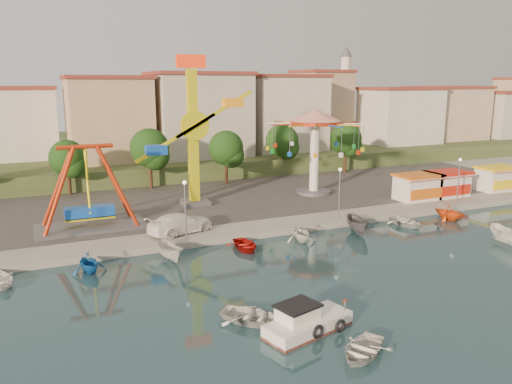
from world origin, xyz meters
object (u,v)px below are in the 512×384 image
wave_swinger (315,133)px  skiff (507,236)px  cabin_motorboat (306,323)px  van (180,223)px  rowboat_a (252,316)px  pirate_ship_ride (88,189)px  kamikaze_tower (198,137)px

wave_swinger → skiff: (6.28, -23.05, -7.39)m
cabin_motorboat → skiff: bearing=0.2°
skiff → van: (-26.10, 13.53, 0.71)m
cabin_motorboat → rowboat_a: bearing=120.7°
rowboat_a → skiff: (26.73, 4.21, 0.40)m
pirate_ship_ride → wave_swinger: size_ratio=0.86×
wave_swinger → skiff: wave_swinger is taller
pirate_ship_ride → skiff: (33.50, -18.56, -3.59)m
pirate_ship_ride → cabin_motorboat: pirate_ship_ride is taller
pirate_ship_ride → wave_swinger: wave_swinger is taller
pirate_ship_ride → rowboat_a: pirate_ship_ride is taller
wave_swinger → cabin_motorboat: size_ratio=2.00×
skiff → van: 29.40m
kamikaze_tower → rowboat_a: (-5.58, -27.49, -7.93)m
pirate_ship_ride → cabin_motorboat: (9.16, -25.12, -3.88)m
rowboat_a → van: van is taller
skiff → pirate_ship_ride: bearing=165.1°
rowboat_a → cabin_motorboat: bearing=-86.8°
rowboat_a → van: 17.78m
van → pirate_ship_ride: bearing=37.6°
kamikaze_tower → wave_swinger: 14.87m
pirate_ship_ride → kamikaze_tower: size_ratio=0.61×
wave_swinger → van: 22.97m
wave_swinger → cabin_motorboat: (-18.06, -29.61, -7.68)m
rowboat_a → wave_swinger: bearing=10.8°
pirate_ship_ride → wave_swinger: 27.85m
wave_swinger → rowboat_a: 34.95m
wave_swinger → kamikaze_tower: bearing=179.1°
pirate_ship_ride → rowboat_a: bearing=-73.4°
kamikaze_tower → rowboat_a: bearing=-101.5°
skiff → van: bearing=166.7°
kamikaze_tower → cabin_motorboat: 31.02m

